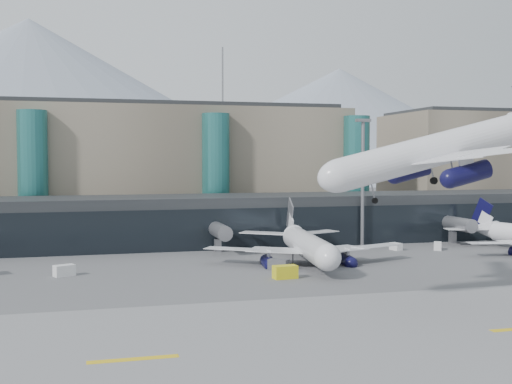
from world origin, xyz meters
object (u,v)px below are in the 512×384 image
Objects in this scene: veh_c at (279,265)px; veh_d at (438,246)px; hero_jet at (454,139)px; jet_parked_mid at (304,237)px; lightmast_mid at (363,175)px; veh_h at (285,272)px; veh_g at (396,246)px; veh_a at (64,270)px.

veh_c reaches higher than veh_d.
hero_jet is 39.11m from jet_parked_mid.
veh_h is (-25.72, -30.00, -13.45)m from lightmast_mid.
lightmast_mid is at bearing -167.55° from veh_g.
veh_a is 1.14× the size of veh_d.
lightmast_mid is at bearing 77.10° from hero_jet.
veh_a is 1.26× the size of veh_g.
veh_a is 69.66m from veh_d.
veh_c is at bearing -75.27° from veh_g.
lightmast_mid reaches higher than veh_c.
hero_jet reaches higher than veh_d.
jet_parked_mid reaches higher than veh_a.
veh_a reaches higher than veh_g.
lightmast_mid reaches higher than veh_d.
veh_c is at bearing 75.65° from veh_h.
lightmast_mid is 41.74m from veh_h.
veh_a is at bearing 144.66° from hero_jet.
veh_g is (3.72, -7.40, -13.73)m from lightmast_mid.
lightmast_mid is 53.23m from hero_jet.
veh_g is at bearing 70.67° from hero_jet.
veh_d is at bearing 60.85° from veh_c.
veh_g is at bearing 32.07° from veh_h.
lightmast_mid is at bearing -41.14° from jet_parked_mid.
hero_jet is at bearing -33.26° from veh_g.
lightmast_mid is 62.02m from veh_a.
veh_c is (-24.64, -23.09, -13.55)m from lightmast_mid.
jet_parked_mid reaches higher than veh_c.
veh_h is at bearing -130.61° from lightmast_mid.
lightmast_mid reaches higher than veh_h.
veh_g is at bearing 107.80° from veh_d.
veh_c is 32.40m from veh_g.
veh_c is at bearing 142.38° from jet_parked_mid.
jet_parked_mid reaches higher than veh_d.
veh_a is (-57.24, -19.62, -13.58)m from lightmast_mid.
veh_a is at bearing 101.37° from jet_parked_mid.
veh_d is at bearing -69.78° from jet_parked_mid.
hero_jet reaches higher than veh_a.
jet_parked_mid is 9.96m from veh_c.
jet_parked_mid is at bearing 100.26° from hero_jet.
veh_d is at bearing -15.27° from veh_a.
veh_d is at bearing 61.03° from hero_jet.
veh_c reaches higher than veh_g.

